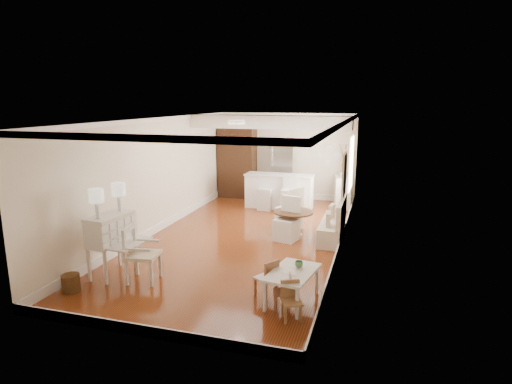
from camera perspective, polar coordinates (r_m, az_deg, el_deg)
The scene contains 20 objects.
room at distance 10.05m, azimuth -0.83°, elevation 5.14°, with size 9.00×9.04×2.82m.
secretary_bureau at distance 8.42m, azimuth -18.69°, elevation -6.69°, with size 0.92×0.93×1.17m, color silver.
gustavian_armchair at distance 8.01m, azimuth -14.85°, elevation -8.00°, with size 0.58×0.58×1.01m, color silver.
wicker_basket at distance 8.11m, azimuth -23.45°, elevation -11.08°, with size 0.30×0.30×0.30m, color #56361A.
kids_table at distance 7.08m, azimuth 4.85°, elevation -12.48°, with size 0.64×1.07×0.53m, color white.
kids_chair_a at distance 6.85m, azimuth 3.52°, elevation -13.13°, with size 0.28×0.28×0.58m, color #9E6B48.
kids_chair_b at distance 7.23m, azimuth 1.34°, elevation -11.31°, with size 0.32×0.32×0.66m, color #A06C48.
kids_chair_c at distance 6.55m, azimuth 4.78°, elevation -14.32°, with size 0.29×0.29×0.60m, color #9D7247.
banquette at distance 10.12m, azimuth 10.12°, elevation -3.62°, with size 0.52×1.60×0.98m, color silver.
dining_table at distance 10.21m, azimuth 4.99°, elevation -4.32°, with size 0.94×0.94×0.64m, color #4D2E18.
slip_chair_near at distance 9.95m, azimuth 4.12°, elevation -3.62°, with size 0.48×0.50×1.02m, color white.
slip_chair_far at distance 10.84m, azimuth 4.45°, elevation -2.12°, with size 0.51×0.54×1.08m, color white.
breakfast_counter at distance 12.92m, azimuth 3.11°, elevation 0.12°, with size 2.05×0.65×1.03m, color white.
bar_stool_left at distance 12.69m, azimuth 1.26°, elevation -0.11°, with size 0.41×0.41×1.02m, color silver.
bar_stool_right at distance 12.35m, azimuth 4.46°, elevation -0.32°, with size 0.44×0.44×1.09m, color silver.
pantry_cabinet at distance 14.30m, azimuth -2.50°, elevation 3.88°, with size 1.20×0.60×2.30m, color #381E11.
fridge at distance 13.81m, azimuth 4.95°, elevation 2.51°, with size 0.75×0.65×1.80m, color silver.
sideboard at distance 13.29m, azimuth 11.43°, elevation 0.02°, with size 0.44×0.98×0.94m, color white.
pencil_cup at distance 7.12m, azimuth 5.75°, elevation -9.56°, with size 0.13×0.13×0.11m, color #5A9B5D.
branch_vase at distance 13.22m, azimuth 11.50°, elevation 2.46°, with size 0.19×0.19×0.20m, color white.
Camera 1 is at (3.01, -9.20, 3.22)m, focal length 30.00 mm.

